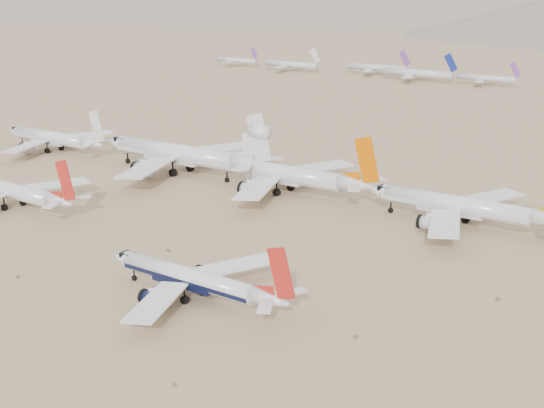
{
  "coord_description": "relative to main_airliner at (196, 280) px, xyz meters",
  "views": [
    {
      "loc": [
        80.59,
        -99.63,
        56.79
      ],
      "look_at": [
        -19.56,
        38.5,
        7.0
      ],
      "focal_mm": 50.0,
      "sensor_mm": 36.0,
      "label": 1
    }
  ],
  "objects": [
    {
      "name": "main_airliner",
      "position": [
        0.0,
        0.0,
        0.0
      ],
      "size": [
        41.39,
        40.43,
        14.61
      ],
      "color": "silver",
      "rests_on": "ground"
    },
    {
      "name": "desert_scrub",
      "position": [
        10.7,
        -27.28,
        -3.73
      ],
      "size": [
        261.14,
        121.67,
        0.63
      ],
      "color": "brown",
      "rests_on": "ground"
    },
    {
      "name": "row2_white_trijet",
      "position": [
        -66.87,
        70.78,
        2.4
      ],
      "size": [
        62.52,
        61.1,
        22.15
      ],
      "color": "silver",
      "rests_on": "ground"
    },
    {
      "name": "row2_orange_tail",
      "position": [
        -29.16,
        70.97,
        1.42
      ],
      "size": [
        54.32,
        53.14,
        19.38
      ],
      "color": "silver",
      "rests_on": "ground"
    },
    {
      "name": "second_airliner",
      "position": [
        -78.07,
        17.19,
        0.48
      ],
      "size": [
        45.33,
        44.3,
        16.07
      ],
      "color": "silver",
      "rests_on": "ground"
    },
    {
      "name": "ground",
      "position": [
        7.51,
        2.21,
        -4.02
      ],
      "size": [
        7000.0,
        7000.0,
        0.0
      ],
      "primitive_type": "plane",
      "color": "#81684B",
      "rests_on": "ground"
    },
    {
      "name": "row2_white_twin",
      "position": [
        -125.95,
        68.37,
        0.77
      ],
      "size": [
        47.55,
        46.52,
        16.99
      ],
      "color": "silver",
      "rests_on": "ground"
    },
    {
      "name": "row2_gold_tail",
      "position": [
        23.05,
        71.48,
        0.95
      ],
      "size": [
        49.92,
        48.82,
        17.77
      ],
      "color": "silver",
      "rests_on": "ground"
    }
  ]
}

